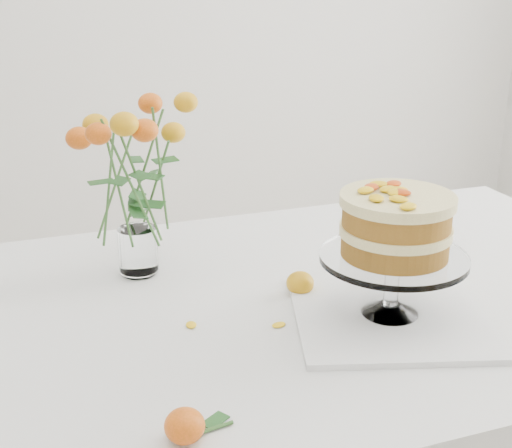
{
  "coord_description": "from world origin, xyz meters",
  "views": [
    {
      "loc": [
        -0.52,
        -1.1,
        1.34
      ],
      "look_at": [
        -0.12,
        0.03,
        0.9
      ],
      "focal_mm": 50.0,
      "sensor_mm": 36.0,
      "label": 1
    }
  ],
  "objects": [
    {
      "name": "cake_stand",
      "position": [
        0.07,
        -0.14,
        0.92
      ],
      "size": [
        0.25,
        0.25,
        0.22
      ],
      "rotation": [
        0.0,
        0.0,
        0.11
      ],
      "color": "white",
      "rests_on": "napkin"
    },
    {
      "name": "stray_petal_d",
      "position": [
        -0.26,
        -0.05,
        0.76
      ],
      "size": [
        0.03,
        0.02,
        0.0
      ],
      "primitive_type": "ellipsoid",
      "color": "yellow",
      "rests_on": "table"
    },
    {
      "name": "stray_petal_a",
      "position": [
        -0.12,
        -0.1,
        0.76
      ],
      "size": [
        0.03,
        0.02,
        0.0
      ],
      "primitive_type": "ellipsoid",
      "color": "yellow",
      "rests_on": "table"
    },
    {
      "name": "loose_rose_far",
      "position": [
        -0.35,
        -0.35,
        0.78
      ],
      "size": [
        0.1,
        0.05,
        0.05
      ],
      "rotation": [
        0.0,
        0.0,
        0.17
      ],
      "color": "#BB4E09",
      "rests_on": "table"
    },
    {
      "name": "loose_rose_near",
      "position": [
        -0.04,
        0.0,
        0.78
      ],
      "size": [
        0.09,
        0.05,
        0.04
      ],
      "rotation": [
        0.0,
        0.0,
        0.04
      ],
      "color": "gold",
      "rests_on": "table"
    },
    {
      "name": "napkin",
      "position": [
        0.07,
        -0.14,
        0.76
      ],
      "size": [
        0.41,
        0.41,
        0.01
      ],
      "primitive_type": "cube",
      "rotation": [
        0.0,
        0.0,
        -0.29
      ],
      "color": "white",
      "rests_on": "table"
    },
    {
      "name": "stray_petal_b",
      "position": [
        -0.02,
        -0.14,
        0.76
      ],
      "size": [
        0.03,
        0.02,
        0.0
      ],
      "primitive_type": "ellipsoid",
      "color": "yellow",
      "rests_on": "table"
    },
    {
      "name": "table",
      "position": [
        0.0,
        0.0,
        0.67
      ],
      "size": [
        1.43,
        0.93,
        0.76
      ],
      "color": "tan",
      "rests_on": "ground"
    },
    {
      "name": "stray_petal_c",
      "position": [
        0.02,
        -0.18,
        0.76
      ],
      "size": [
        0.03,
        0.02,
        0.0
      ],
      "primitive_type": "ellipsoid",
      "color": "yellow",
      "rests_on": "table"
    },
    {
      "name": "rose_vase",
      "position": [
        -0.3,
        0.19,
        0.98
      ],
      "size": [
        0.32,
        0.32,
        0.38
      ],
      "rotation": [
        0.0,
        0.0,
        0.33
      ],
      "color": "white",
      "rests_on": "table"
    }
  ]
}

